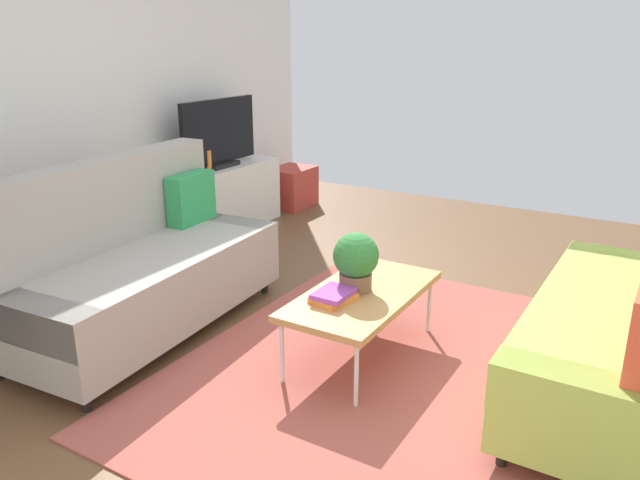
# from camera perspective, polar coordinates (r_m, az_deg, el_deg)

# --- Properties ---
(ground_plane) EXTENTS (7.68, 7.68, 0.00)m
(ground_plane) POSITION_cam_1_polar(r_m,az_deg,el_deg) (3.79, 5.40, -10.76)
(ground_plane) COLOR brown
(wall_far) EXTENTS (6.40, 0.12, 2.90)m
(wall_far) POSITION_cam_1_polar(r_m,az_deg,el_deg) (5.18, -23.86, 12.56)
(wall_far) COLOR white
(wall_far) RESTS_ON ground_plane
(area_rug) EXTENTS (2.90, 2.20, 0.01)m
(area_rug) POSITION_cam_1_polar(r_m,az_deg,el_deg) (3.68, 6.25, -11.61)
(area_rug) COLOR #9E4C42
(area_rug) RESTS_ON ground_plane
(couch_beige) EXTENTS (1.96, 0.98, 1.10)m
(couch_beige) POSITION_cam_1_polar(r_m,az_deg,el_deg) (4.14, -16.44, -2.16)
(couch_beige) COLOR gray
(couch_beige) RESTS_ON ground_plane
(couch_green) EXTENTS (1.90, 0.85, 1.10)m
(couch_green) POSITION_cam_1_polar(r_m,az_deg,el_deg) (3.54, 27.31, -7.04)
(couch_green) COLOR #A3BC4C
(couch_green) RESTS_ON ground_plane
(coffee_table) EXTENTS (1.10, 0.56, 0.42)m
(coffee_table) POSITION_cam_1_polar(r_m,az_deg,el_deg) (3.63, 3.93, -5.19)
(coffee_table) COLOR #B7844C
(coffee_table) RESTS_ON ground_plane
(tv_console) EXTENTS (1.40, 0.44, 0.64)m
(tv_console) POSITION_cam_1_polar(r_m,az_deg,el_deg) (6.13, -9.17, 3.81)
(tv_console) COLOR silver
(tv_console) RESTS_ON ground_plane
(tv) EXTENTS (1.00, 0.20, 0.64)m
(tv) POSITION_cam_1_polar(r_m,az_deg,el_deg) (5.99, -9.33, 9.64)
(tv) COLOR black
(tv) RESTS_ON tv_console
(storage_trunk) EXTENTS (0.52, 0.40, 0.44)m
(storage_trunk) POSITION_cam_1_polar(r_m,az_deg,el_deg) (6.95, -2.65, 4.90)
(storage_trunk) COLOR #B2382D
(storage_trunk) RESTS_ON ground_plane
(potted_plant) EXTENTS (0.27, 0.27, 0.35)m
(potted_plant) POSITION_cam_1_polar(r_m,az_deg,el_deg) (3.57, 3.34, -1.84)
(potted_plant) COLOR brown
(potted_plant) RESTS_ON coffee_table
(table_book_0) EXTENTS (0.27, 0.22, 0.03)m
(table_book_0) POSITION_cam_1_polar(r_m,az_deg,el_deg) (3.48, 1.26, -5.42)
(table_book_0) COLOR orange
(table_book_0) RESTS_ON coffee_table
(table_book_1) EXTENTS (0.24, 0.18, 0.03)m
(table_book_1) POSITION_cam_1_polar(r_m,az_deg,el_deg) (3.47, 1.27, -4.96)
(table_book_1) COLOR purple
(table_book_1) RESTS_ON table_book_0
(vase_0) EXTENTS (0.14, 0.14, 0.14)m
(vase_0) POSITION_cam_1_polar(r_m,az_deg,el_deg) (5.66, -13.54, 6.35)
(vase_0) COLOR #33B29E
(vase_0) RESTS_ON tv_console
(vase_1) EXTENTS (0.13, 0.13, 0.14)m
(vase_1) POSITION_cam_1_polar(r_m,az_deg,el_deg) (5.80, -12.17, 6.77)
(vase_1) COLOR #4C72B2
(vase_1) RESTS_ON tv_console
(bottle_0) EXTENTS (0.05, 0.05, 0.19)m
(bottle_0) POSITION_cam_1_polar(r_m,az_deg,el_deg) (5.88, -10.25, 7.26)
(bottle_0) COLOR orange
(bottle_0) RESTS_ON tv_console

